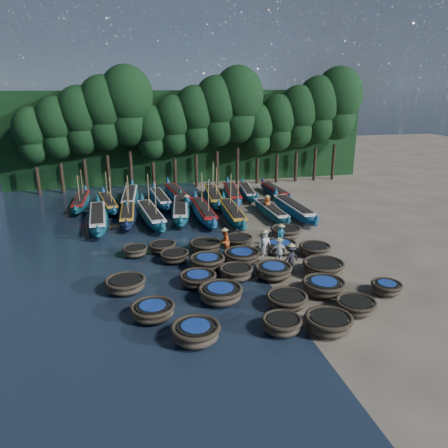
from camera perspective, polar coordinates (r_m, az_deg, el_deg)
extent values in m
plane|color=gray|center=(29.24, 2.81, -3.65)|extent=(120.00, 120.00, 0.00)
cube|color=black|center=(50.53, -4.51, 11.33)|extent=(40.00, 3.00, 10.00)
ellipsoid|color=#4E4230|center=(19.50, -3.72, -14.22)|extent=(2.22, 2.22, 0.75)
torus|color=#3A3222|center=(19.31, -3.74, -13.34)|extent=(2.19, 2.19, 0.23)
cylinder|color=black|center=(19.29, -3.74, -13.22)|extent=(1.65, 1.65, 0.07)
cylinder|color=navy|center=(19.27, -3.74, -13.10)|extent=(1.27, 1.27, 0.05)
ellipsoid|color=#4E4230|center=(20.31, 7.56, -13.07)|extent=(1.80, 1.80, 0.66)
torus|color=#3A3222|center=(20.15, 7.60, -12.31)|extent=(1.85, 1.85, 0.20)
cylinder|color=black|center=(20.13, 7.60, -12.21)|extent=(1.38, 1.38, 0.06)
ellipsoid|color=#4E4230|center=(20.69, 13.47, -12.70)|extent=(2.25, 2.25, 0.74)
torus|color=#3A3222|center=(20.51, 13.54, -11.87)|extent=(2.20, 2.20, 0.22)
cylinder|color=black|center=(20.49, 13.55, -11.76)|extent=(1.66, 1.66, 0.07)
ellipsoid|color=#4E4230|center=(22.69, 16.81, -10.33)|extent=(2.33, 2.33, 0.58)
torus|color=#3A3222|center=(22.57, 16.88, -9.71)|extent=(2.01, 2.01, 0.18)
cylinder|color=black|center=(22.55, 16.89, -9.63)|extent=(1.54, 1.54, 0.05)
ellipsoid|color=#4E4230|center=(21.47, -9.28, -11.33)|extent=(2.19, 2.19, 0.66)
torus|color=#3A3222|center=(21.32, -9.32, -10.61)|extent=(2.15, 2.15, 0.20)
cylinder|color=black|center=(21.30, -9.33, -10.51)|extent=(1.63, 1.63, 0.06)
cylinder|color=navy|center=(21.28, -9.33, -10.42)|extent=(1.26, 1.26, 0.04)
ellipsoid|color=#4E4230|center=(22.67, -0.46, -9.30)|extent=(2.47, 2.47, 0.74)
torus|color=#3A3222|center=(22.51, -0.47, -8.52)|extent=(2.32, 2.32, 0.22)
cylinder|color=black|center=(22.49, -0.47, -8.41)|extent=(1.76, 1.76, 0.07)
cylinder|color=navy|center=(22.47, -0.47, -8.31)|extent=(1.35, 1.35, 0.04)
ellipsoid|color=#4E4230|center=(22.34, 8.18, -10.04)|extent=(2.19, 2.19, 0.67)
torus|color=#3A3222|center=(22.19, 8.22, -9.33)|extent=(2.10, 2.10, 0.20)
cylinder|color=black|center=(22.17, 8.22, -9.24)|extent=(1.59, 1.59, 0.06)
ellipsoid|color=#4E4230|center=(24.07, 12.87, -8.16)|extent=(2.61, 2.61, 0.69)
torus|color=#3A3222|center=(23.93, 12.92, -7.46)|extent=(2.32, 2.32, 0.21)
cylinder|color=black|center=(23.91, 12.93, -7.37)|extent=(1.78, 1.78, 0.06)
cylinder|color=navy|center=(23.89, 12.93, -7.28)|extent=(1.37, 1.37, 0.04)
ellipsoid|color=#4E4230|center=(25.02, 20.43, -7.96)|extent=(1.99, 1.99, 0.59)
torus|color=#3A3222|center=(24.91, 20.50, -7.39)|extent=(1.65, 1.65, 0.18)
cylinder|color=black|center=(24.89, 20.51, -7.31)|extent=(1.24, 1.24, 0.05)
cylinder|color=navy|center=(24.88, 20.52, -7.24)|extent=(0.95, 0.95, 0.04)
ellipsoid|color=#4E4230|center=(24.28, -12.73, -7.89)|extent=(2.54, 2.54, 0.69)
torus|color=#3A3222|center=(24.15, -12.78, -7.20)|extent=(2.21, 2.21, 0.21)
cylinder|color=black|center=(24.13, -12.79, -7.10)|extent=(1.68, 1.68, 0.06)
ellipsoid|color=#4E4230|center=(24.46, -3.42, -7.35)|extent=(1.95, 1.95, 0.62)
torus|color=#3A3222|center=(24.34, -3.44, -6.73)|extent=(2.09, 2.09, 0.19)
cylinder|color=black|center=(24.32, -3.44, -6.64)|extent=(1.59, 1.59, 0.06)
cylinder|color=navy|center=(24.31, -3.44, -6.56)|extent=(1.22, 1.22, 0.04)
ellipsoid|color=#4E4230|center=(25.09, 1.59, -6.54)|extent=(1.86, 1.86, 0.70)
torus|color=#3A3222|center=(24.96, 1.59, -5.85)|extent=(1.97, 1.97, 0.21)
cylinder|color=black|center=(24.94, 1.59, -5.76)|extent=(1.47, 1.47, 0.06)
ellipsoid|color=#4E4230|center=(25.42, 6.45, -6.32)|extent=(2.62, 2.62, 0.71)
torus|color=#3A3222|center=(25.28, 6.48, -5.63)|extent=(2.19, 2.19, 0.21)
cylinder|color=black|center=(25.27, 6.48, -5.54)|extent=(1.66, 1.66, 0.06)
cylinder|color=navy|center=(25.25, 6.48, -5.45)|extent=(1.27, 1.27, 0.04)
ellipsoid|color=#4E4230|center=(26.34, 12.83, -5.75)|extent=(2.89, 2.89, 0.73)
torus|color=#3A3222|center=(26.21, 12.88, -5.06)|extent=(2.47, 2.47, 0.22)
cylinder|color=black|center=(26.19, 12.89, -4.97)|extent=(1.88, 1.88, 0.07)
ellipsoid|color=#4E4230|center=(27.68, -6.50, -4.36)|extent=(1.92, 1.92, 0.60)
torus|color=#3A3222|center=(27.57, -6.52, -3.81)|extent=(1.85, 1.85, 0.18)
cylinder|color=black|center=(27.56, -6.52, -3.74)|extent=(1.40, 1.40, 0.05)
ellipsoid|color=#4E4230|center=(26.40, -2.21, -5.21)|extent=(2.48, 2.48, 0.75)
torus|color=#3A3222|center=(26.26, -2.22, -4.51)|extent=(2.18, 2.18, 0.23)
cylinder|color=black|center=(26.25, -2.22, -4.41)|extent=(1.64, 1.64, 0.07)
cylinder|color=navy|center=(26.23, -2.22, -4.32)|extent=(1.26, 1.26, 0.05)
ellipsoid|color=#4E4230|center=(27.35, 2.30, -4.42)|extent=(2.28, 2.28, 0.70)
torus|color=#3A3222|center=(27.22, 2.31, -3.77)|extent=(2.31, 2.31, 0.21)
cylinder|color=black|center=(27.21, 2.31, -3.69)|extent=(1.76, 1.76, 0.06)
cylinder|color=navy|center=(27.19, 2.31, -3.61)|extent=(1.36, 1.36, 0.04)
ellipsoid|color=#4E4230|center=(29.21, 7.29, -3.10)|extent=(2.68, 2.68, 0.67)
torus|color=#3A3222|center=(29.10, 7.32, -2.52)|extent=(2.24, 2.24, 0.20)
cylinder|color=black|center=(29.09, 7.32, -2.45)|extent=(1.71, 1.71, 0.06)
cylinder|color=navy|center=(29.07, 7.32, -2.37)|extent=(1.32, 1.32, 0.04)
ellipsoid|color=#4E4230|center=(29.16, 11.75, -3.41)|extent=(2.34, 2.34, 0.64)
torus|color=#3A3222|center=(29.05, 11.79, -2.86)|extent=(2.09, 2.09, 0.19)
cylinder|color=black|center=(29.04, 11.79, -2.79)|extent=(1.59, 1.59, 0.06)
ellipsoid|color=#4E4230|center=(28.93, -11.53, -3.63)|extent=(1.88, 1.88, 0.59)
torus|color=#3A3222|center=(28.83, -11.56, -3.12)|extent=(1.64, 1.64, 0.18)
cylinder|color=black|center=(28.82, -11.57, -3.05)|extent=(1.23, 1.23, 0.05)
ellipsoid|color=#4E4230|center=(29.34, -8.05, -3.14)|extent=(1.96, 1.96, 0.58)
torus|color=#3A3222|center=(29.24, -8.07, -2.64)|extent=(1.83, 1.83, 0.18)
cylinder|color=black|center=(29.23, -8.08, -2.57)|extent=(1.39, 1.39, 0.05)
ellipsoid|color=#4E4230|center=(28.93, -2.43, -3.11)|extent=(2.50, 2.50, 0.73)
torus|color=#3A3222|center=(28.81, -2.44, -2.47)|extent=(2.16, 2.16, 0.22)
cylinder|color=black|center=(28.79, -2.44, -2.39)|extent=(1.63, 1.63, 0.07)
ellipsoid|color=#4E4230|center=(30.10, 1.85, -2.36)|extent=(2.50, 2.50, 0.62)
torus|color=#3A3222|center=(30.00, 1.85, -1.84)|extent=(2.06, 2.06, 0.19)
cylinder|color=black|center=(29.98, 1.85, -1.77)|extent=(1.57, 1.57, 0.06)
ellipsoid|color=#4E4230|center=(31.92, 8.08, -1.23)|extent=(2.58, 2.58, 0.73)
torus|color=#3A3222|center=(31.82, 8.11, -0.65)|extent=(2.27, 2.27, 0.22)
cylinder|color=black|center=(31.80, 8.12, -0.58)|extent=(1.71, 1.71, 0.07)
ellipsoid|color=#0D464D|center=(35.76, -16.12, 0.63)|extent=(1.93, 8.81, 1.09)
cone|color=#0D464D|center=(39.69, -16.21, 3.37)|extent=(0.48, 0.48, 0.66)
cone|color=#0D464D|center=(31.49, -16.22, -0.45)|extent=(0.48, 0.48, 0.55)
cube|color=white|center=(35.63, -16.18, 1.34)|extent=(1.42, 6.83, 0.13)
cube|color=black|center=(35.61, -16.20, 1.47)|extent=(1.09, 5.94, 0.11)
ellipsoid|color=#0E1A35|center=(36.59, -12.43, 1.24)|extent=(1.81, 8.08, 1.00)
cone|color=#0E1A35|center=(40.20, -12.36, 3.70)|extent=(0.44, 0.44, 0.60)
cone|color=#0E1A35|center=(32.67, -12.67, 0.31)|extent=(0.44, 0.44, 0.50)
cube|color=gold|center=(36.48, -12.48, 1.87)|extent=(1.34, 6.26, 0.12)
cube|color=black|center=(36.45, -12.48, 1.99)|extent=(1.03, 5.45, 0.10)
cylinder|color=#997F4C|center=(37.34, -12.40, 4.12)|extent=(0.07, 0.24, 2.81)
cylinder|color=#997F4C|center=(34.71, -12.50, 3.08)|extent=(0.07, 0.24, 2.81)
plane|color=red|center=(34.42, -12.39, 5.07)|extent=(0.00, 0.35, 0.35)
ellipsoid|color=#0D464D|center=(35.70, -9.49, 1.05)|extent=(2.57, 8.67, 1.07)
cone|color=#0D464D|center=(39.48, -10.70, 3.66)|extent=(0.47, 0.47, 0.64)
cone|color=#0D464D|center=(31.60, -8.11, 0.12)|extent=(0.47, 0.47, 0.53)
cube|color=white|center=(35.58, -9.53, 1.75)|extent=(1.92, 6.71, 0.13)
cube|color=black|center=(35.55, -9.54, 1.88)|extent=(1.53, 5.83, 0.11)
cylinder|color=#997F4C|center=(36.50, -9.85, 4.19)|extent=(0.07, 0.25, 2.99)
cylinder|color=#997F4C|center=(33.75, -8.94, 3.11)|extent=(0.07, 0.25, 2.99)
plane|color=red|center=(33.47, -8.78, 5.29)|extent=(0.00, 0.37, 0.37)
ellipsoid|color=#0D464D|center=(36.85, -5.68, 1.74)|extent=(2.64, 8.56, 1.05)
cone|color=#0D464D|center=(40.65, -5.71, 4.27)|extent=(0.46, 0.46, 0.63)
cone|color=#0D464D|center=(32.73, -5.72, 0.81)|extent=(0.46, 0.46, 0.53)
cube|color=white|center=(36.73, -5.70, 2.40)|extent=(1.97, 6.63, 0.13)
cube|color=black|center=(36.71, -5.71, 2.53)|extent=(1.58, 5.75, 0.11)
ellipsoid|color=navy|center=(36.17, -2.67, 1.48)|extent=(1.55, 8.33, 1.04)
cone|color=navy|center=(39.85, -3.80, 4.02)|extent=(0.46, 0.46, 0.62)
cone|color=navy|center=(32.18, -1.32, 0.57)|extent=(0.46, 0.46, 0.52)
cube|color=#A31514|center=(36.05, -2.68, 2.15)|extent=(1.13, 6.46, 0.12)
cube|color=black|center=(36.03, -2.69, 2.28)|extent=(0.85, 5.62, 0.10)
cylinder|color=#997F4C|center=(36.95, -2.92, 4.50)|extent=(0.07, 0.25, 2.91)
cylinder|color=#997F4C|center=(34.27, -2.05, 3.45)|extent=(0.07, 0.25, 2.91)
plane|color=red|center=(34.01, -1.81, 5.54)|extent=(0.00, 0.36, 0.36)
ellipsoid|color=#0D464D|center=(35.78, 1.09, 1.31)|extent=(1.82, 8.32, 1.03)
cone|color=#0D464D|center=(39.42, -0.11, 3.89)|extent=(0.45, 0.45, 0.62)
cone|color=#0D464D|center=(31.84, 2.58, 0.35)|extent=(0.45, 0.45, 0.52)
cube|color=gold|center=(35.66, 1.09, 1.98)|extent=(1.34, 6.45, 0.12)
cube|color=black|center=(35.64, 1.09, 2.11)|extent=(1.03, 5.61, 0.10)
cylinder|color=#997F4C|center=(36.55, 0.86, 4.35)|extent=(0.07, 0.25, 2.89)
cylinder|color=#997F4C|center=(33.90, 1.81, 3.27)|extent=(0.07, 0.25, 2.89)
plane|color=red|center=(33.64, 2.09, 5.36)|extent=(0.00, 0.36, 0.36)
ellipsoid|color=#0D464D|center=(36.72, 6.16, 1.57)|extent=(1.57, 7.56, 0.94)
cone|color=#0D464D|center=(39.89, 4.33, 3.85)|extent=(0.41, 0.41, 0.56)
cone|color=#0D464D|center=(33.31, 8.41, 0.78)|extent=(0.41, 0.41, 0.47)
cube|color=white|center=(36.62, 6.18, 2.16)|extent=(1.16, 5.86, 0.11)
cube|color=black|center=(36.60, 6.18, 2.28)|extent=(0.88, 5.10, 0.09)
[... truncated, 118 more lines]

